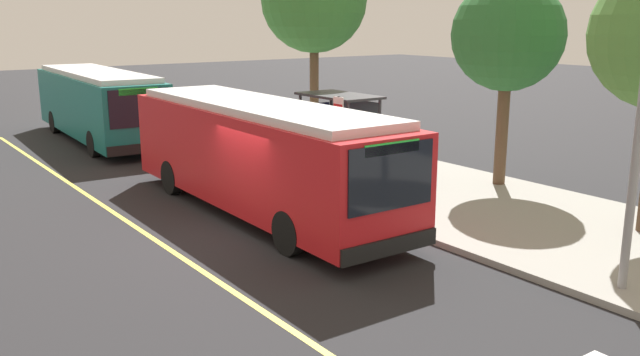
{
  "coord_description": "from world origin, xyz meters",
  "views": [
    {
      "loc": [
        13.46,
        -7.82,
        5.04
      ],
      "look_at": [
        0.52,
        1.59,
        1.22
      ],
      "focal_mm": 37.55,
      "sensor_mm": 36.0,
      "label": 1
    }
  ],
  "objects_px": {
    "waiting_bench": "(347,155)",
    "pedestrian_commuter": "(298,143)",
    "transit_bus_second": "(98,103)",
    "transit_bus_main": "(259,153)",
    "route_sign_post": "(338,131)"
  },
  "relations": [
    {
      "from": "waiting_bench",
      "to": "pedestrian_commuter",
      "type": "relative_size",
      "value": 0.95
    },
    {
      "from": "transit_bus_second",
      "to": "pedestrian_commuter",
      "type": "bearing_deg",
      "value": 16.23
    },
    {
      "from": "waiting_bench",
      "to": "pedestrian_commuter",
      "type": "distance_m",
      "value": 1.77
    },
    {
      "from": "transit_bus_second",
      "to": "waiting_bench",
      "type": "xyz_separation_m",
      "value": [
        10.92,
        4.67,
        -0.98
      ]
    },
    {
      "from": "transit_bus_main",
      "to": "route_sign_post",
      "type": "relative_size",
      "value": 3.8
    },
    {
      "from": "transit_bus_main",
      "to": "pedestrian_commuter",
      "type": "relative_size",
      "value": 6.29
    },
    {
      "from": "transit_bus_second",
      "to": "waiting_bench",
      "type": "bearing_deg",
      "value": 23.16
    },
    {
      "from": "transit_bus_second",
      "to": "pedestrian_commuter",
      "type": "xyz_separation_m",
      "value": [
        10.43,
        3.04,
        -0.5
      ]
    },
    {
      "from": "waiting_bench",
      "to": "route_sign_post",
      "type": "bearing_deg",
      "value": -42.82
    },
    {
      "from": "transit_bus_main",
      "to": "route_sign_post",
      "type": "bearing_deg",
      "value": 87.15
    },
    {
      "from": "transit_bus_main",
      "to": "waiting_bench",
      "type": "height_order",
      "value": "transit_bus_main"
    },
    {
      "from": "route_sign_post",
      "to": "waiting_bench",
      "type": "bearing_deg",
      "value": 137.18
    },
    {
      "from": "route_sign_post",
      "to": "pedestrian_commuter",
      "type": "relative_size",
      "value": 1.66
    },
    {
      "from": "transit_bus_main",
      "to": "pedestrian_commuter",
      "type": "distance_m",
      "value": 4.21
    },
    {
      "from": "route_sign_post",
      "to": "pedestrian_commuter",
      "type": "height_order",
      "value": "route_sign_post"
    }
  ]
}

